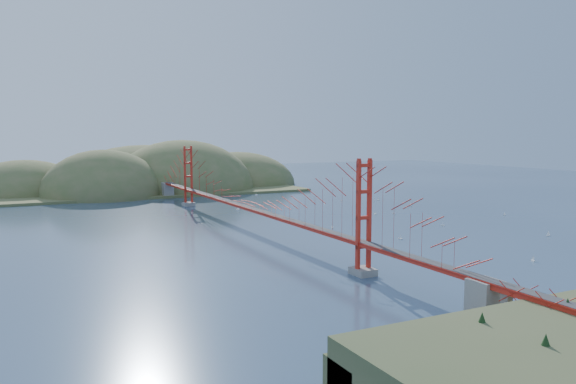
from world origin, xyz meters
name	(u,v)px	position (x,y,z in m)	size (l,w,h in m)	color
ground	(248,229)	(0.00, 0.00, 0.00)	(320.00, 320.00, 0.00)	#283B51
bridge	(247,182)	(0.00, 0.18, 7.01)	(2.20, 94.40, 12.00)	gray
approach_viaduct	(554,312)	(0.00, -51.91, 2.55)	(1.40, 12.00, 3.38)	#A71D12
promontory	(511,332)	(0.00, -48.50, 0.12)	(9.00, 6.00, 0.24)	#59544C
fort	(507,321)	(0.40, -47.80, 0.67)	(3.70, 2.30, 1.75)	maroon
far_headlands	(154,188)	(2.21, 68.52, 0.00)	(84.00, 58.00, 25.00)	olive
sailboat_16	(369,213)	(25.48, 5.48, 0.15)	(0.61, 0.61, 0.65)	white
sailboat_4	(374,200)	(37.49, 20.82, 0.16)	(0.70, 0.70, 0.73)	white
sailboat_13	(505,215)	(45.17, -6.82, 0.13)	(0.49, 0.44, 0.56)	white
sailboat_6	(443,225)	(28.00, -10.47, 0.15)	(0.63, 0.63, 0.66)	white
sailboat_15	(360,197)	(38.27, 27.49, 0.14)	(0.46, 0.55, 0.63)	white
sailboat_7	(341,200)	(31.09, 23.63, 0.14)	(0.59, 0.59, 0.63)	white
sailboat_10	(400,238)	(15.39, -16.26, 0.15)	(0.61, 0.61, 0.68)	white
sailboat_1	(394,213)	(29.24, 3.34, 0.14)	(0.56, 0.56, 0.61)	white
sailboat_2	(548,235)	(35.14, -23.62, 0.16)	(0.61, 0.50, 0.72)	white
sailboat_8	(378,200)	(38.57, 20.94, 0.16)	(0.62, 0.53, 0.72)	white
sailboat_17	(410,205)	(38.61, 10.39, 0.16)	(0.64, 0.57, 0.73)	white
sailboat_3	(238,209)	(6.64, 20.75, 0.16)	(0.63, 0.55, 0.71)	white
sailboat_0	(332,227)	(11.66, -4.80, 0.14)	(0.51, 0.53, 0.59)	white
sailboat_12	(256,194)	(19.56, 42.00, 0.14)	(0.55, 0.52, 0.62)	white
sailboat_14	(375,213)	(25.89, 4.25, 0.15)	(0.60, 0.63, 0.71)	white
sailboat_extra_0	(533,260)	(20.39, -33.40, 0.15)	(0.59, 0.61, 0.68)	white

